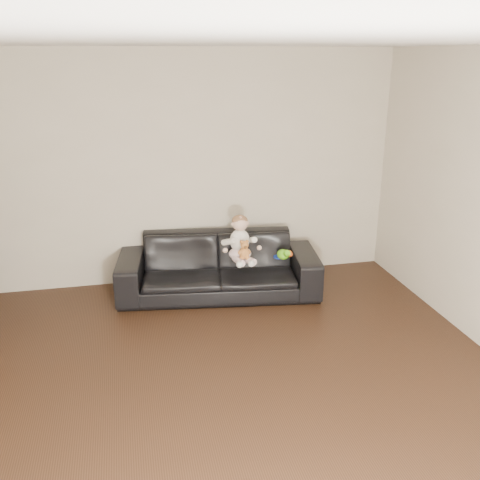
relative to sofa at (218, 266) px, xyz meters
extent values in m
plane|color=#331E12|center=(-0.37, -2.25, -0.32)|extent=(5.50, 5.50, 0.00)
plane|color=beige|center=(-0.37, -2.25, 2.28)|extent=(5.50, 5.50, 0.00)
plane|color=beige|center=(-0.37, 0.50, 0.98)|extent=(5.00, 0.00, 5.00)
imported|color=black|center=(0.00, 0.00, 0.00)|extent=(2.27, 1.13, 0.64)
ellipsoid|color=#FED6DB|center=(0.22, -0.10, 0.17)|extent=(0.30, 0.28, 0.13)
ellipsoid|color=white|center=(0.22, -0.09, 0.31)|extent=(0.26, 0.23, 0.26)
sphere|color=beige|center=(0.22, -0.10, 0.51)|extent=(0.21, 0.21, 0.17)
ellipsoid|color=#8C603F|center=(0.22, -0.09, 0.54)|extent=(0.21, 0.21, 0.12)
cylinder|color=#FED6DB|center=(0.17, -0.26, 0.15)|extent=(0.13, 0.22, 0.08)
cylinder|color=#FED6DB|center=(0.27, -0.26, 0.15)|extent=(0.13, 0.22, 0.08)
sphere|color=white|center=(0.16, -0.37, 0.15)|extent=(0.09, 0.09, 0.07)
sphere|color=white|center=(0.28, -0.37, 0.15)|extent=(0.09, 0.09, 0.07)
cylinder|color=white|center=(0.09, -0.15, 0.33)|extent=(0.11, 0.19, 0.11)
cylinder|color=white|center=(0.35, -0.15, 0.33)|extent=(0.11, 0.19, 0.11)
ellipsoid|color=#C47837|center=(0.23, -0.26, 0.23)|extent=(0.15, 0.14, 0.13)
sphere|color=#C47837|center=(0.23, -0.28, 0.32)|extent=(0.12, 0.12, 0.09)
sphere|color=#C47837|center=(0.20, -0.27, 0.36)|extent=(0.05, 0.05, 0.03)
sphere|color=#C47837|center=(0.26, -0.27, 0.36)|extent=(0.05, 0.05, 0.03)
sphere|color=#593819|center=(0.23, -0.32, 0.32)|extent=(0.05, 0.05, 0.03)
ellipsoid|color=#5EC817|center=(0.68, -0.21, 0.16)|extent=(0.16, 0.18, 0.11)
sphere|color=#E7551B|center=(0.77, -0.16, 0.13)|extent=(0.08, 0.08, 0.06)
cylinder|color=#1736BF|center=(0.65, -0.15, 0.11)|extent=(0.13, 0.13, 0.02)
camera|label=1|loc=(-0.94, -5.38, 2.22)|focal=40.00mm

